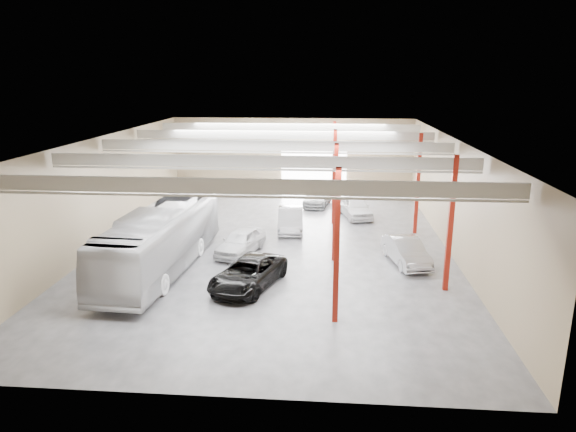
# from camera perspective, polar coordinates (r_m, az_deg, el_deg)

# --- Properties ---
(depot_shell) EXTENTS (22.12, 32.12, 7.06)m
(depot_shell) POSITION_cam_1_polar(r_m,az_deg,el_deg) (32.28, -1.25, 5.13)
(depot_shell) COLOR #434448
(depot_shell) RESTS_ON ground
(coach_bus) EXTENTS (3.80, 13.05, 3.59)m
(coach_bus) POSITION_cam_1_polar(r_m,az_deg,el_deg) (29.71, -13.89, -2.53)
(coach_bus) COLOR silver
(coach_bus) RESTS_ON ground
(black_sedan) EXTENTS (4.06, 5.94, 1.51)m
(black_sedan) POSITION_cam_1_polar(r_m,az_deg,el_deg) (26.88, -4.44, -6.37)
(black_sedan) COLOR black
(black_sedan) RESTS_ON ground
(car_row_a) EXTENTS (3.05, 4.90, 1.55)m
(car_row_a) POSITION_cam_1_polar(r_m,az_deg,el_deg) (31.90, -5.28, -2.83)
(car_row_a) COLOR silver
(car_row_a) RESTS_ON ground
(car_row_b) EXTENTS (2.06, 5.05, 1.63)m
(car_row_b) POSITION_cam_1_polar(r_m,az_deg,el_deg) (36.51, 0.27, -0.37)
(car_row_b) COLOR #A1A0A5
(car_row_b) RESTS_ON ground
(car_row_c) EXTENTS (2.65, 4.89, 1.35)m
(car_row_c) POSITION_cam_1_polar(r_m,az_deg,el_deg) (43.87, 3.33, 2.07)
(car_row_c) COLOR gray
(car_row_c) RESTS_ON ground
(car_right_near) EXTENTS (2.60, 4.89, 1.53)m
(car_right_near) POSITION_cam_1_polar(r_m,az_deg,el_deg) (30.86, 12.97, -3.82)
(car_right_near) COLOR #9E9EA2
(car_right_near) RESTS_ON ground
(car_right_far) EXTENTS (2.98, 5.00, 1.59)m
(car_right_far) POSITION_cam_1_polar(r_m,az_deg,el_deg) (40.41, 7.47, 1.00)
(car_right_far) COLOR white
(car_right_far) RESTS_ON ground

